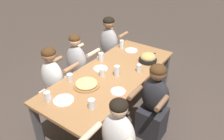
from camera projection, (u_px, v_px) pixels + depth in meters
The scene contains 20 objects.
ground_plane at pixel (112, 113), 3.42m from camera, with size 18.00×18.00×0.00m, color #423833.
dining_table at pixel (112, 78), 3.07m from camera, with size 2.21×0.91×0.74m.
pizza_board_main at pixel (86, 84), 2.76m from camera, with size 0.33×0.33×0.05m.
skillet_bowl at pixel (148, 58), 3.29m from camera, with size 0.39×0.27×0.14m.
empty_plate_a at pixel (118, 91), 2.66m from camera, with size 0.18×0.18×0.02m.
empty_plate_b at pixel (101, 69), 3.13m from camera, with size 0.20×0.20×0.02m.
empty_plate_c at pixel (64, 100), 2.51m from camera, with size 0.24×0.24×0.02m.
empty_plate_d at pixel (131, 50), 3.64m from camera, with size 0.20×0.20×0.02m.
cocktail_glass_blue at pixel (102, 73), 2.95m from camera, with size 0.08×0.08×0.14m.
drinking_glass_a at pixel (122, 44), 3.71m from camera, with size 0.07×0.07×0.14m.
drinking_glass_b at pixel (48, 97), 2.48m from camera, with size 0.07×0.07×0.12m.
drinking_glass_c at pixel (139, 69), 3.05m from camera, with size 0.06×0.06×0.11m.
drinking_glass_d at pixel (117, 71), 2.95m from camera, with size 0.08×0.08×0.15m.
drinking_glass_e at pixel (92, 105), 2.37m from camera, with size 0.08×0.08×0.12m.
drinking_glass_f at pixel (101, 57), 3.31m from camera, with size 0.08×0.08×0.13m.
drinking_glass_g at pixel (70, 78), 2.84m from camera, with size 0.08×0.08×0.10m.
diner_far_midleft at pixel (54, 86), 3.14m from camera, with size 0.51×0.40×1.14m.
diner_far_center at pixel (78, 72), 3.49m from camera, with size 0.51×0.40×1.15m.
diner_far_right at pixel (109, 50), 4.07m from camera, with size 0.51×0.40×1.20m.
diner_near_center at pixel (154, 106), 2.79m from camera, with size 0.51×0.40×1.11m.
Camera 1 is at (-2.11, -1.48, 2.34)m, focal length 35.00 mm.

